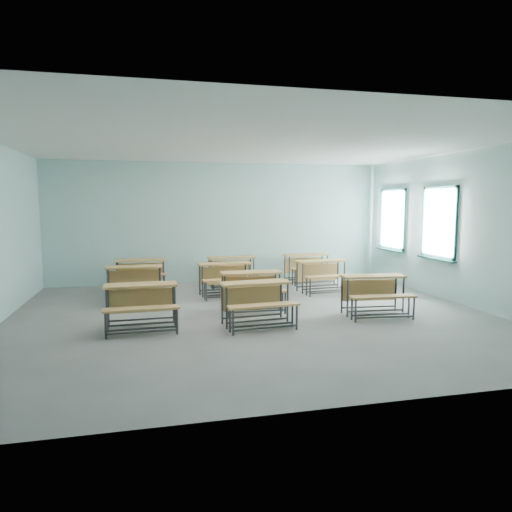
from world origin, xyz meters
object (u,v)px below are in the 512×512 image
at_px(desk_unit_r0c0, 141,300).
at_px(desk_unit_r2c0, 134,278).
at_px(desk_unit_r2c2, 323,271).
at_px(desk_unit_r0c2, 375,289).
at_px(desk_unit_r3c2, 308,264).
at_px(desk_unit_r3c0, 141,270).
at_px(desk_unit_r2c1, 226,274).
at_px(desk_unit_r3c1, 232,267).
at_px(desk_unit_r1c1, 252,285).
at_px(desk_unit_r0c1, 257,297).

relative_size(desk_unit_r0c0, desk_unit_r2c0, 1.00).
relative_size(desk_unit_r0c0, desk_unit_r2c2, 0.96).
bearing_deg(desk_unit_r0c2, desk_unit_r0c0, -175.80).
height_order(desk_unit_r0c2, desk_unit_r3c2, same).
bearing_deg(desk_unit_r3c0, desk_unit_r2c2, -15.48).
relative_size(desk_unit_r2c1, desk_unit_r3c1, 1.04).
bearing_deg(desk_unit_r1c1, desk_unit_r3c0, 130.62).
xyz_separation_m(desk_unit_r0c2, desk_unit_r3c2, (0.00, 3.75, 0.00)).
bearing_deg(desk_unit_r0c0, desk_unit_r2c2, 28.23).
height_order(desk_unit_r0c1, desk_unit_r3c1, same).
distance_m(desk_unit_r0c1, desk_unit_r2c2, 3.44).
bearing_deg(desk_unit_r1c1, desk_unit_r0c1, -97.97).
bearing_deg(desk_unit_r3c1, desk_unit_r0c0, -122.53).
relative_size(desk_unit_r0c1, desk_unit_r3c2, 1.01).
bearing_deg(desk_unit_r2c2, desk_unit_r3c0, 158.94).
bearing_deg(desk_unit_r2c0, desk_unit_r0c0, -86.99).
distance_m(desk_unit_r0c2, desk_unit_r1c1, 2.38).
distance_m(desk_unit_r0c1, desk_unit_r2c0, 3.36).
relative_size(desk_unit_r1c1, desk_unit_r2c0, 0.99).
relative_size(desk_unit_r2c1, desk_unit_r3c0, 1.05).
bearing_deg(desk_unit_r1c1, desk_unit_r0c2, -23.27).
distance_m(desk_unit_r0c2, desk_unit_r2c2, 2.40).
height_order(desk_unit_r0c1, desk_unit_r3c2, same).
height_order(desk_unit_r0c0, desk_unit_r2c2, same).
distance_m(desk_unit_r0c2, desk_unit_r3c1, 4.18).
bearing_deg(desk_unit_r2c0, desk_unit_r2c1, 0.90).
distance_m(desk_unit_r0c2, desk_unit_r3c2, 3.75).
distance_m(desk_unit_r0c1, desk_unit_r1c1, 1.19).
xyz_separation_m(desk_unit_r0c2, desk_unit_r2c1, (-2.45, 2.48, 0.00)).
relative_size(desk_unit_r2c2, desk_unit_r3c1, 1.05).
bearing_deg(desk_unit_r2c0, desk_unit_r3c0, 83.15).
height_order(desk_unit_r0c0, desk_unit_r1c1, same).
bearing_deg(desk_unit_r2c1, desk_unit_r2c2, -6.51).
distance_m(desk_unit_r3c1, desk_unit_r3c2, 2.10).
distance_m(desk_unit_r3c0, desk_unit_r3c1, 2.27).
height_order(desk_unit_r0c1, desk_unit_r2c0, same).
height_order(desk_unit_r0c2, desk_unit_r2c2, same).
bearing_deg(desk_unit_r0c0, desk_unit_r3c1, 57.18).
bearing_deg(desk_unit_r2c1, desk_unit_r2c0, 177.72).
relative_size(desk_unit_r0c1, desk_unit_r3c0, 1.05).
bearing_deg(desk_unit_r2c2, desk_unit_r3c2, 80.42).
distance_m(desk_unit_r0c2, desk_unit_r2c1, 3.48).
xyz_separation_m(desk_unit_r0c0, desk_unit_r1c1, (2.13, 0.95, 0.00)).
bearing_deg(desk_unit_r0c0, desk_unit_r3c0, 89.76).
bearing_deg(desk_unit_r3c2, desk_unit_r3c1, 179.61).
relative_size(desk_unit_r0c0, desk_unit_r0c1, 0.96).
distance_m(desk_unit_r2c2, desk_unit_r3c1, 2.34).
bearing_deg(desk_unit_r2c0, desk_unit_r0c2, -29.51).
height_order(desk_unit_r0c1, desk_unit_r1c1, same).
bearing_deg(desk_unit_r2c2, desk_unit_r0c1, -136.14).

